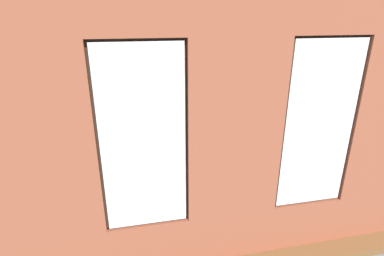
% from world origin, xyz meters
% --- Properties ---
extents(ground_plane, '(7.03, 5.47, 0.10)m').
position_xyz_m(ground_plane, '(0.00, 0.00, -0.05)').
color(ground_plane, brown).
extents(brick_wall_with_windows, '(6.43, 0.30, 3.38)m').
position_xyz_m(brick_wall_with_windows, '(0.00, 2.36, 1.67)').
color(brick_wall_with_windows, '#9E5138').
rests_on(brick_wall_with_windows, ground_plane).
extents(white_wall_right, '(0.10, 4.47, 3.38)m').
position_xyz_m(white_wall_right, '(3.16, 0.20, 1.69)').
color(white_wall_right, silver).
rests_on(white_wall_right, ground_plane).
extents(couch_by_window, '(1.98, 0.87, 0.80)m').
position_xyz_m(couch_by_window, '(0.75, 1.71, 0.33)').
color(couch_by_window, black).
rests_on(couch_by_window, ground_plane).
extents(couch_left, '(0.95, 1.94, 0.80)m').
position_xyz_m(couch_left, '(-2.51, 0.64, 0.33)').
color(couch_left, black).
rests_on(couch_left, ground_plane).
extents(coffee_table, '(1.51, 0.76, 0.41)m').
position_xyz_m(coffee_table, '(0.28, -0.12, 0.36)').
color(coffee_table, tan).
rests_on(coffee_table, ground_plane).
extents(cup_ceramic, '(0.09, 0.09, 0.11)m').
position_xyz_m(cup_ceramic, '(0.28, -0.12, 0.46)').
color(cup_ceramic, silver).
rests_on(cup_ceramic, coffee_table).
extents(table_plant_small, '(0.16, 0.16, 0.26)m').
position_xyz_m(table_plant_small, '(0.47, -0.22, 0.55)').
color(table_plant_small, brown).
rests_on(table_plant_small, coffee_table).
extents(remote_black, '(0.18, 0.12, 0.02)m').
position_xyz_m(remote_black, '(0.74, -0.01, 0.42)').
color(remote_black, black).
rests_on(remote_black, coffee_table).
extents(remote_silver, '(0.16, 0.15, 0.02)m').
position_xyz_m(remote_silver, '(-0.14, -0.26, 0.42)').
color(remote_silver, '#B2B2B7').
rests_on(remote_silver, coffee_table).
extents(remote_gray, '(0.12, 0.17, 0.02)m').
position_xyz_m(remote_gray, '(0.17, -0.01, 0.42)').
color(remote_gray, '#59595B').
rests_on(remote_gray, coffee_table).
extents(media_console, '(1.26, 0.42, 0.48)m').
position_xyz_m(media_console, '(2.86, -0.53, 0.24)').
color(media_console, black).
rests_on(media_console, ground_plane).
extents(tv_flatscreen, '(1.17, 0.20, 0.82)m').
position_xyz_m(tv_flatscreen, '(2.86, -0.53, 0.89)').
color(tv_flatscreen, black).
rests_on(tv_flatscreen, media_console).
extents(potted_plant_foreground_right, '(0.54, 0.54, 0.77)m').
position_xyz_m(potted_plant_foreground_right, '(2.56, -1.69, 0.52)').
color(potted_plant_foreground_right, brown).
rests_on(potted_plant_foreground_right, ground_plane).
extents(potted_plant_by_left_couch, '(0.31, 0.31, 0.42)m').
position_xyz_m(potted_plant_by_left_couch, '(-2.11, -0.77, 0.28)').
color(potted_plant_by_left_couch, '#47423D').
rests_on(potted_plant_by_left_couch, ground_plane).
extents(potted_plant_beside_window_right, '(1.14, 1.00, 1.25)m').
position_xyz_m(potted_plant_beside_window_right, '(2.33, 1.79, 0.57)').
color(potted_plant_beside_window_right, '#47423D').
rests_on(potted_plant_beside_window_right, ground_plane).
extents(potted_plant_corner_near_left, '(0.65, 0.65, 1.10)m').
position_xyz_m(potted_plant_corner_near_left, '(-2.66, -1.74, 0.69)').
color(potted_plant_corner_near_left, beige).
rests_on(potted_plant_corner_near_left, ground_plane).
extents(potted_plant_corner_far_left, '(0.86, 0.84, 1.20)m').
position_xyz_m(potted_plant_corner_far_left, '(-2.66, 1.81, 0.66)').
color(potted_plant_corner_far_left, gray).
rests_on(potted_plant_corner_far_left, ground_plane).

